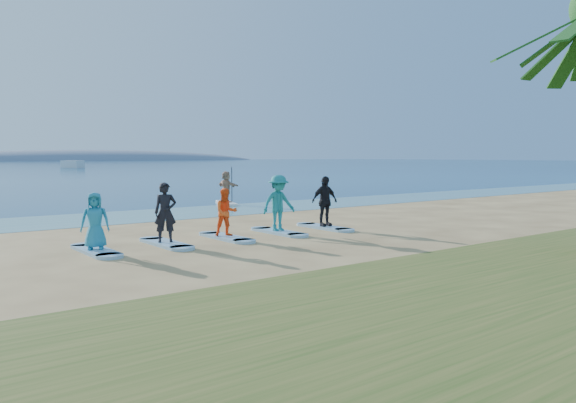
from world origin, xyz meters
TOP-DOWN VIEW (x-y plane):
  - ground at (0.00, 0.00)m, footprint 600.00×600.00m
  - shallow_water at (0.00, 10.50)m, footprint 600.00×600.00m
  - island_ridge at (95.00, 300.00)m, footprint 220.00×56.00m
  - paddleboard at (5.86, 13.30)m, footprint 1.73×3.05m
  - paddleboarder at (5.86, 13.30)m, footprint 0.69×1.60m
  - boat_offshore_b at (26.21, 109.71)m, footprint 3.75×5.86m
  - surfboard_0 at (-4.82, 2.44)m, footprint 0.70×2.20m
  - student_0 at (-4.82, 2.44)m, footprint 0.89×0.75m
  - surfboard_1 at (-2.77, 2.44)m, footprint 0.70×2.20m
  - student_1 at (-2.77, 2.44)m, footprint 0.74×0.62m
  - surfboard_2 at (-0.72, 2.44)m, footprint 0.70×2.20m
  - student_2 at (-0.72, 2.44)m, footprint 0.86×0.76m
  - surfboard_3 at (1.34, 2.44)m, footprint 0.70×2.20m
  - student_3 at (1.34, 2.44)m, footprint 1.26×0.78m
  - surfboard_4 at (3.39, 2.44)m, footprint 0.70×2.20m
  - student_4 at (3.39, 2.44)m, footprint 1.09×0.54m

SIDE VIEW (x-z plane):
  - ground at x=0.00m, z-range 0.00..0.00m
  - island_ridge at x=95.00m, z-range -9.00..9.00m
  - boat_offshore_b at x=26.21m, z-range -0.79..0.79m
  - shallow_water at x=0.00m, z-range 0.01..0.01m
  - surfboard_0 at x=-4.82m, z-range 0.00..0.09m
  - surfboard_1 at x=-2.77m, z-range 0.00..0.09m
  - surfboard_2 at x=-0.72m, z-range 0.00..0.09m
  - surfboard_3 at x=1.34m, z-range 0.00..0.09m
  - surfboard_4 at x=3.39m, z-range 0.00..0.09m
  - paddleboard at x=5.86m, z-range 0.00..0.12m
  - student_2 at x=-0.72m, z-range 0.09..1.59m
  - student_0 at x=-4.82m, z-range 0.09..1.63m
  - paddleboarder at x=5.86m, z-range 0.12..1.79m
  - student_1 at x=-2.77m, z-range 0.09..1.83m
  - student_4 at x=3.39m, z-range 0.09..1.88m
  - student_3 at x=1.34m, z-range 0.09..1.97m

